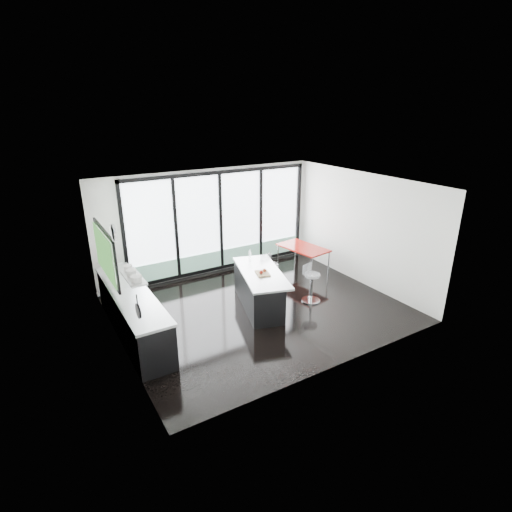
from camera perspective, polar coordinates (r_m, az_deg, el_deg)
floor at (r=9.06m, az=0.45°, el=-7.51°), size 6.00×5.00×0.00m
ceiling at (r=8.12m, az=0.50°, el=10.17°), size 6.00×5.00×0.00m
wall_back at (r=10.71m, az=-5.24°, el=4.29°), size 6.00×0.09×2.80m
wall_front at (r=6.66m, az=11.89°, el=-5.45°), size 6.00×0.00×2.80m
wall_left at (r=7.67m, az=-19.95°, el=-1.40°), size 0.26×5.00×2.80m
wall_right at (r=10.30m, az=14.85°, el=3.75°), size 0.00×5.00×2.80m
counter_cabinets at (r=8.28m, az=-17.17°, el=-7.77°), size 0.69×3.24×1.36m
island at (r=9.00m, az=0.30°, el=-4.69°), size 1.42×2.21×1.09m
bar_stool_near at (r=9.33m, az=7.93°, el=-4.48°), size 0.54×0.54×0.69m
bar_stool_far at (r=9.70m, az=2.04°, el=-3.15°), size 0.54×0.54×0.73m
red_table at (r=10.91m, az=6.69°, el=-0.51°), size 0.96×1.45×0.73m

